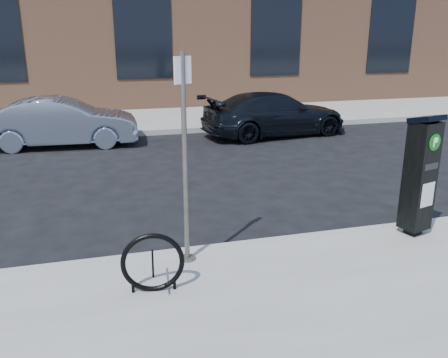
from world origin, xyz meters
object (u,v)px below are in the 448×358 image
object	(u,v)px
parking_kiosk	(420,174)
sign_pole	(185,163)
car_silver	(62,122)
bike_rack	(153,263)
car_dark	(275,114)

from	to	relation	value
parking_kiosk	sign_pole	size ratio (longest dim) A/B	0.67
parking_kiosk	car_silver	world-z (taller)	parking_kiosk
parking_kiosk	sign_pole	distance (m)	3.27
parking_kiosk	bike_rack	size ratio (longest dim) A/B	2.46
car_silver	car_dark	size ratio (longest dim) A/B	0.90
bike_rack	car_silver	size ratio (longest dim) A/B	0.18
bike_rack	car_dark	xyz separation A→B (m)	(4.52, 8.02, 0.13)
parking_kiosk	car_silver	size ratio (longest dim) A/B	0.44
sign_pole	bike_rack	xyz separation A→B (m)	(-0.50, -0.64, -0.92)
parking_kiosk	sign_pole	world-z (taller)	sign_pole
parking_kiosk	car_silver	distance (m)	9.14
parking_kiosk	car_dark	world-z (taller)	parking_kiosk
sign_pole	bike_rack	size ratio (longest dim) A/B	3.64
sign_pole	bike_rack	distance (m)	1.23
car_silver	sign_pole	bearing A→B (deg)	-162.55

